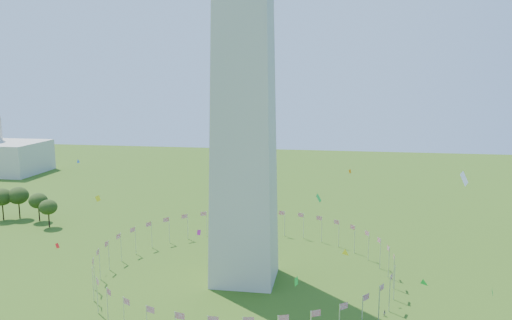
{
  "coord_description": "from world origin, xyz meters",
  "views": [
    {
      "loc": [
        24.13,
        -78.92,
        55.49
      ],
      "look_at": [
        5.58,
        35.0,
        36.14
      ],
      "focal_mm": 35.0,
      "sensor_mm": 36.0,
      "label": 1
    }
  ],
  "objects": [
    {
      "name": "flag_ring",
      "position": [
        -0.0,
        50.0,
        4.5
      ],
      "size": [
        80.24,
        80.24,
        9.0
      ],
      "color": "silver",
      "rests_on": "ground"
    },
    {
      "name": "kites_aloft",
      "position": [
        14.34,
        19.99,
        20.55
      ],
      "size": [
        110.08,
        76.76,
        39.1
      ],
      "color": "yellow",
      "rests_on": "ground"
    }
  ]
}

